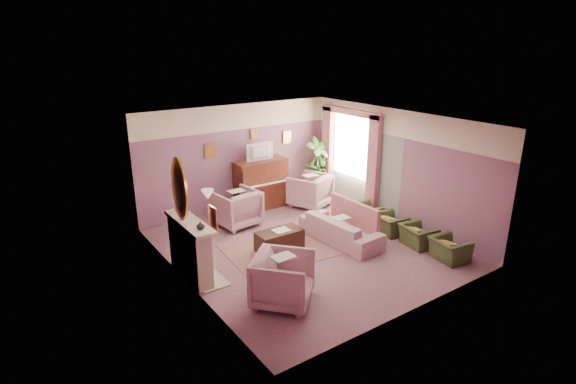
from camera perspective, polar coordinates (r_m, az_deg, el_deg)
floor at (r=10.02m, az=2.18°, el=-6.97°), size 5.50×6.00×0.01m
ceiling at (r=9.16m, az=2.40°, el=9.03°), size 5.50×6.00×0.01m
wall_back at (r=11.93m, az=-6.39°, el=4.34°), size 5.50×0.02×2.80m
wall_front at (r=7.47m, az=16.24°, el=-5.22°), size 5.50×0.02×2.80m
wall_left at (r=8.24m, az=-13.25°, el=-2.70°), size 0.02×6.00×2.80m
wall_right at (r=11.29m, az=13.55°, el=3.10°), size 0.02×6.00×2.80m
picture_rail_band at (r=11.71m, az=-6.55°, el=9.43°), size 5.50×0.01×0.65m
stripe_panel at (r=12.24m, az=8.91°, el=3.01°), size 0.01×3.00×2.15m
fireplace_surround at (r=8.79m, az=-12.36°, el=-7.26°), size 0.30×1.40×1.10m
fireplace_inset at (r=8.89m, az=-11.69°, el=-7.99°), size 0.18×0.72×0.68m
fire_ember at (r=8.99m, az=-11.38°, el=-8.96°), size 0.06×0.54×0.10m
mantel_shelf at (r=8.57m, az=-12.44°, el=-3.79°), size 0.40×1.55×0.07m
hearth at (r=9.10m, az=-10.95°, el=-10.03°), size 0.55×1.50×0.02m
mirror_frame at (r=8.30m, az=-13.65°, el=0.36°), size 0.04×0.72×1.20m
mirror_glass at (r=8.30m, az=-13.49°, el=0.39°), size 0.01×0.60×1.06m
sconce_shade at (r=7.34m, az=-10.17°, el=-0.31°), size 0.20×0.20×0.16m
piano at (r=12.11m, az=-3.46°, el=0.94°), size 1.40×0.60×1.30m
piano_keyshelf at (r=11.80m, az=-2.58°, el=0.84°), size 1.30×0.12×0.06m
piano_keys at (r=11.79m, az=-2.59°, el=1.02°), size 1.20×0.08×0.02m
piano_top at (r=11.92m, az=-3.52°, el=3.96°), size 1.45×0.65×0.04m
television at (r=11.81m, az=-3.42°, el=5.27°), size 0.80×0.12×0.48m
print_back_left at (r=11.48m, az=-9.87°, el=5.25°), size 0.30×0.03×0.38m
print_back_right at (r=12.60m, az=-0.12°, el=6.99°), size 0.26×0.03×0.34m
print_back_mid at (r=12.00m, az=-4.29°, el=7.43°), size 0.22×0.03×0.26m
print_left_wall at (r=7.10m, az=-9.51°, el=-3.18°), size 0.03×0.28×0.36m
window_blind at (r=12.24m, az=8.13°, el=6.07°), size 0.03×1.40×1.80m
curtain_left at (r=11.64m, az=10.80°, el=3.25°), size 0.16×0.34×2.60m
curtain_right at (r=12.95m, az=5.04°, el=5.07°), size 0.16×0.34×2.60m
pelmet at (r=12.03m, az=8.03°, el=10.03°), size 0.16×2.20×0.16m
mantel_plant at (r=9.00m, az=-13.81°, el=-1.65°), size 0.16×0.16×0.28m
mantel_vase at (r=8.11m, az=-11.06°, el=-4.19°), size 0.16×0.16×0.16m
area_rug at (r=9.94m, az=-0.60°, el=-7.11°), size 2.66×2.03×0.01m
coffee_table at (r=9.78m, az=-1.11°, el=-6.16°), size 1.01×0.52×0.45m
table_paper at (r=9.71m, az=-0.87°, el=-4.85°), size 0.35×0.28×0.01m
sofa at (r=10.18m, az=6.70°, el=-4.14°), size 0.67×2.02×0.82m
sofa_throw at (r=10.36m, az=8.42°, el=-2.66°), size 0.10×1.53×0.56m
floral_armchair_left at (r=11.03m, az=-6.54°, el=-1.78°), size 0.96×0.96×1.00m
floral_armchair_right at (r=12.23m, az=2.80°, el=0.39°), size 0.96×0.96×1.00m
floral_armchair_front at (r=7.80m, az=-0.63°, el=-10.76°), size 0.96×0.96×1.00m
olive_chair_a at (r=9.90m, az=19.85°, el=-6.46°), size 0.51×0.72×0.63m
olive_chair_b at (r=10.34m, az=16.20°, el=-4.98°), size 0.51×0.72×0.63m
olive_chair_c at (r=10.83m, az=12.89°, el=-3.61°), size 0.51×0.72×0.63m
olive_chair_d at (r=11.35m, az=9.87°, el=-2.35°), size 0.51×0.72×0.63m
side_table at (r=13.14m, az=3.89°, el=0.99°), size 0.52×0.52×0.70m
side_plant_big at (r=12.99m, az=3.94°, el=3.18°), size 0.30×0.30×0.34m
side_plant_small at (r=13.00m, az=4.63°, el=3.03°), size 0.16×0.16×0.28m
palm_pot at (r=13.07m, az=3.74°, el=0.07°), size 0.34×0.34×0.34m
palm_plant at (r=12.82m, az=3.82°, el=3.85°), size 0.76×0.76×1.44m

